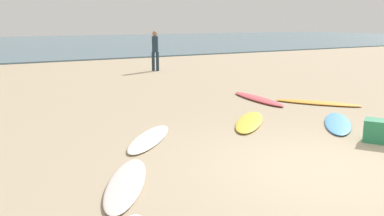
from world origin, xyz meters
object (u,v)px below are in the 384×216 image
Objects in this scene: surfboard_7 at (126,183)px; beach_cooler at (378,131)px; surfboard_3 at (249,122)px; surfboard_6 at (338,123)px; surfboard_0 at (318,103)px; surfboard_5 at (258,99)px; beachgoer_near at (155,49)px; surfboard_1 at (149,138)px.

beach_cooler reaches higher than surfboard_7.
surfboard_3 reaches higher than surfboard_6.
surfboard_0 is 1.17× the size of surfboard_7.
beach_cooler is at bearing -93.05° from surfboard_5.
surfboard_0 is at bearing -79.17° from surfboard_6.
surfboard_1 is at bearing 104.19° from beachgoer_near.
beachgoer_near reaches higher than surfboard_6.
surfboard_7 is at bearing -106.94° from surfboard_3.
surfboard_1 is 0.97× the size of surfboard_3.
surfboard_3 reaches higher than surfboard_0.
beach_cooler reaches higher than surfboard_5.
surfboard_7 is (-3.65, -1.91, -0.00)m from surfboard_3.
surfboard_6 is at bearing 72.39° from beach_cooler.
surfboard_0 is at bearing -43.74° from surfboard_5.
surfboard_0 reaches higher than surfboard_6.
beach_cooler is at bearing 119.54° from surfboard_6.
surfboard_3 is at bearing -136.74° from surfboard_1.
beach_cooler is (1.22, -2.33, 0.17)m from surfboard_3.
surfboard_0 reaches higher than surfboard_1.
surfboard_7 is 1.09× the size of beachgoer_near.
surfboard_0 is at bearing 60.59° from beach_cooler.
surfboard_3 reaches higher than surfboard_7.
surfboard_1 is 4.21m from surfboard_6.
surfboard_7 is (-6.60, -2.67, 0.00)m from surfboard_0.
surfboard_6 is at bearing 12.13° from surfboard_3.
beachgoer_near is at bearing -46.49° from surfboard_6.
beach_cooler reaches higher than surfboard_1.
surfboard_1 is at bearing -132.90° from surfboard_3.
beachgoer_near is at bearing 84.87° from beach_cooler.
beach_cooler is at bearing 23.81° from surfboard_0.
surfboard_0 is 1.12× the size of surfboard_3.
surfboard_5 is (-1.08, 1.26, 0.01)m from surfboard_0.
surfboard_3 is at bearing -122.47° from surfboard_7.
beach_cooler is (-1.74, -3.09, 0.18)m from surfboard_0.
surfboard_7 is (-1.18, -1.84, 0.00)m from surfboard_1.
surfboard_5 is at bearing 92.44° from surfboard_3.
beach_cooler is at bearing -17.02° from surfboard_3.
surfboard_0 and surfboard_7 have the same top height.
surfboard_0 is 1.28× the size of beachgoer_near.
beachgoer_near reaches higher than surfboard_5.
surfboard_3 is at bearing 13.83° from surfboard_6.
beachgoer_near is at bearing -74.07° from surfboard_1.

